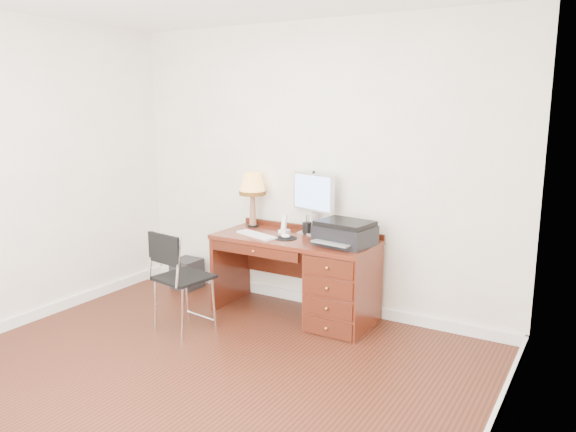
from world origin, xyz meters
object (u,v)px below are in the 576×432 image
Objects in this scene: chair at (178,272)px; desk at (326,278)px; phone at (284,228)px; printer at (345,233)px; equipment_box at (187,273)px; leg_lamp at (252,187)px; monitor at (313,196)px.

desk is at bearing 49.22° from chair.
desk is 0.62m from phone.
printer is 2.93× the size of phone.
desk is at bearing -176.20° from printer.
printer reaches higher than phone.
chair is at bearing -49.82° from equipment_box.
printer is 1.64× the size of equipment_box.
equipment_box is at bearing 136.19° from chair.
phone is 1.09m from chair.
leg_lamp reaches higher than equipment_box.
monitor is at bearing 5.43° from leg_lamp.
leg_lamp reaches higher than chair.
leg_lamp is (-0.64, -0.06, 0.04)m from monitor.
phone is at bearing 69.90° from chair.
leg_lamp reaches higher than phone.
phone is 0.20× the size of chair.
printer is (0.18, -0.01, 0.44)m from desk.
phone is at bearing -13.11° from leg_lamp.
monitor reaches higher than phone.
phone is (-0.67, 0.09, -0.05)m from printer.
desk is 1.31m from chair.
desk is at bearing -25.16° from monitor.
phone is at bearing -127.46° from monitor.
equipment_box is at bearing -175.22° from printer.
desk is 0.48m from printer.
leg_lamp is 3.07× the size of phone.
printer is at bearing -9.79° from leg_lamp.
leg_lamp is at bearing -158.66° from monitor.
printer is 0.58× the size of chair.
monitor is 1.42m from chair.
equipment_box is (-0.81, -0.08, -0.99)m from leg_lamp.
leg_lamp is at bearing 93.94° from chair.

